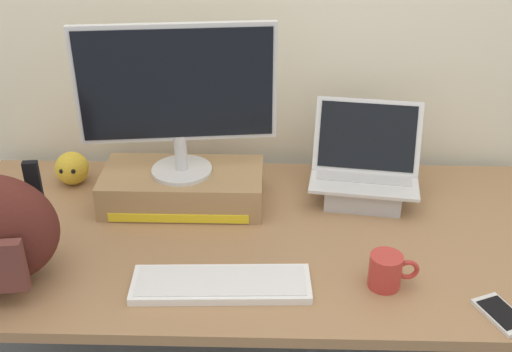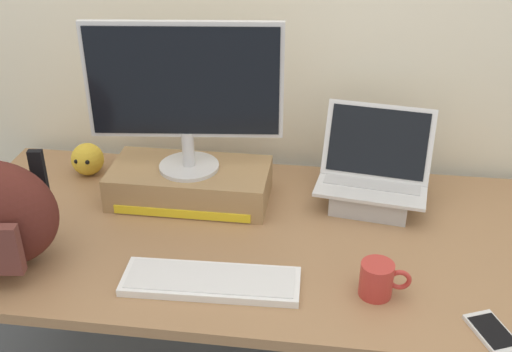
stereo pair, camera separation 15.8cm
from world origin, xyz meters
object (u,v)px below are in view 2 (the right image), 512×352
object	(u,v)px
toner_box_yellow	(190,183)
cell_phone	(492,333)
desktop_monitor	(185,91)
open_laptop	(372,185)
external_keyboard	(211,281)
plush_toy	(88,159)
coffee_mug	(378,279)

from	to	relation	value
toner_box_yellow	cell_phone	world-z (taller)	toner_box_yellow
desktop_monitor	open_laptop	bearing A→B (deg)	-1.22
desktop_monitor	cell_phone	world-z (taller)	desktop_monitor
desktop_monitor	cell_phone	bearing A→B (deg)	-37.73
external_keyboard	open_laptop	bearing A→B (deg)	46.09
cell_phone	plush_toy	bearing A→B (deg)	129.74
desktop_monitor	plush_toy	distance (m)	0.48
toner_box_yellow	desktop_monitor	distance (m)	0.30
open_laptop	plush_toy	world-z (taller)	open_laptop
desktop_monitor	open_laptop	world-z (taller)	desktop_monitor
open_laptop	cell_phone	world-z (taller)	open_laptop
toner_box_yellow	desktop_monitor	world-z (taller)	desktop_monitor
external_keyboard	plush_toy	world-z (taller)	plush_toy
external_keyboard	coffee_mug	bearing A→B (deg)	0.67
desktop_monitor	cell_phone	size ratio (longest dim) A/B	3.69
desktop_monitor	plush_toy	xyz separation A→B (m)	(-0.36, 0.11, -0.30)
toner_box_yellow	cell_phone	bearing A→B (deg)	-31.19
cell_phone	plush_toy	distance (m)	1.30
open_laptop	cell_phone	distance (m)	0.59
coffee_mug	plush_toy	bearing A→B (deg)	151.85
external_keyboard	cell_phone	distance (m)	0.66
external_keyboard	cell_phone	xyz separation A→B (m)	(0.65, -0.08, -0.01)
plush_toy	desktop_monitor	bearing A→B (deg)	-16.85
toner_box_yellow	plush_toy	size ratio (longest dim) A/B	4.52
external_keyboard	coffee_mug	size ratio (longest dim) A/B	3.61
open_laptop	plush_toy	xyz separation A→B (m)	(-0.90, 0.06, -0.01)
desktop_monitor	open_laptop	distance (m)	0.61
toner_box_yellow	open_laptop	bearing A→B (deg)	5.26
open_laptop	plush_toy	distance (m)	0.90
open_laptop	cell_phone	bearing A→B (deg)	-56.39
toner_box_yellow	desktop_monitor	xyz separation A→B (m)	(0.00, -0.00, 0.30)
desktop_monitor	external_keyboard	xyz separation A→B (m)	(0.14, -0.39, -0.34)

